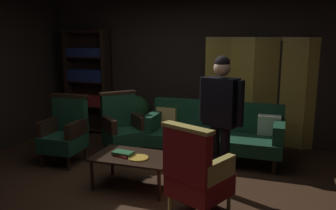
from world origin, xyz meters
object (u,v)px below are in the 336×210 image
armchair_wing_right (122,127)px  book_green_cloth (123,153)px  bookshelf (88,80)px  brass_tray (138,158)px  folding_screen (266,91)px  armchair_gilt_accent (196,173)px  standing_figure (221,112)px  potted_plant (135,114)px  book_red_leather (123,155)px  armchair_wing_left (65,132)px  velvet_couch (214,130)px  coffee_table (133,159)px

armchair_wing_right → book_green_cloth: (0.52, -1.05, -0.03)m
bookshelf → brass_tray: bookshelf is taller
armchair_wing_right → folding_screen: bearing=31.0°
armchair_gilt_accent → standing_figure: size_ratio=0.61×
folding_screen → brass_tray: size_ratio=8.25×
folding_screen → armchair_wing_right: bearing=-149.0°
book_green_cloth → folding_screen: bearing=55.3°
brass_tray → potted_plant: bearing=114.8°
bookshelf → armchair_wing_right: (1.29, -1.15, -0.57)m
book_red_leather → armchair_wing_left: bearing=157.2°
armchair_wing_left → bookshelf: bearing=109.3°
armchair_gilt_accent → standing_figure: 0.86m
book_green_cloth → standing_figure: bearing=11.6°
velvet_couch → armchair_gilt_accent: (0.18, -1.87, 0.04)m
book_green_cloth → armchair_wing_left: bearing=157.2°
armchair_wing_left → book_green_cloth: bearing=-22.8°
bookshelf → armchair_gilt_accent: bookshelf is taller
folding_screen → potted_plant: folding_screen is taller
armchair_wing_left → potted_plant: armchair_wing_left is taller
armchair_gilt_accent → bookshelf: bearing=137.8°
book_green_cloth → bookshelf: bearing=129.5°
velvet_couch → book_red_leather: velvet_couch is taller
folding_screen → coffee_table: size_ratio=2.11×
book_red_leather → book_green_cloth: bearing=0.0°
armchair_wing_left → book_red_leather: armchair_wing_left is taller
armchair_gilt_accent → book_red_leather: armchair_gilt_accent is taller
armchair_gilt_accent → potted_plant: (-1.78, 2.42, -0.01)m
standing_figure → coffee_table: bearing=-169.2°
book_red_leather → velvet_couch: bearing=58.6°
velvet_couch → armchair_wing_left: armchair_wing_left is taller
armchair_gilt_accent → armchair_wing_right: 2.16m
brass_tray → book_green_cloth: bearing=171.9°
potted_plant → brass_tray: bearing=-65.2°
brass_tray → armchair_gilt_accent: bearing=-24.7°
bookshelf → armchair_gilt_accent: (2.88, -2.62, -0.57)m
armchair_gilt_accent → armchair_wing_left: (-2.29, 0.94, 0.00)m
bookshelf → brass_tray: (2.04, -2.23, -0.63)m
brass_tray → folding_screen: bearing=59.6°
armchair_wing_right → armchair_gilt_accent: bearing=-42.7°
armchair_wing_right → brass_tray: armchair_wing_right is taller
coffee_table → standing_figure: size_ratio=0.59×
coffee_table → potted_plant: size_ratio=1.19×
armchair_gilt_accent → book_green_cloth: 1.15m
folding_screen → book_red_leather: bearing=-124.7°
bookshelf → standing_figure: 3.59m
armchair_wing_left → standing_figure: bearing=-6.4°
bookshelf → book_red_leather: (1.81, -2.20, -0.63)m
bookshelf → book_red_leather: size_ratio=8.43×
potted_plant → folding_screen: bearing=8.1°
armchair_wing_left → book_red_leather: (1.22, -0.52, -0.06)m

